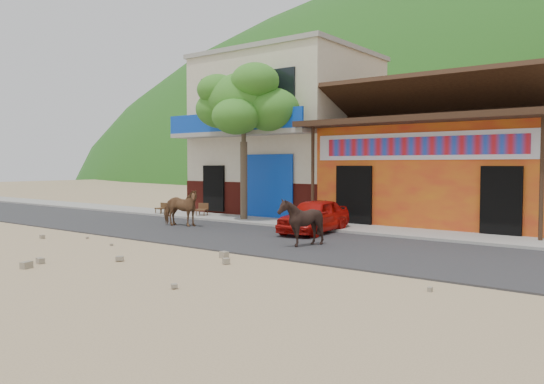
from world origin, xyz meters
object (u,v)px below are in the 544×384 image
(tree, at_px, (244,142))
(cafe_chair_left, at_px, (161,204))
(cow_tan, at_px, (180,208))
(cafe_chair_right, at_px, (202,204))
(cow_dark, at_px, (301,222))
(red_car, at_px, (314,216))
(scooter, at_px, (312,212))

(tree, distance_m, cafe_chair_left, 5.11)
(cow_tan, height_order, cafe_chair_right, cow_tan)
(tree, height_order, cafe_chair_right, tree)
(cow_dark, distance_m, cafe_chair_left, 10.40)
(cafe_chair_right, bearing_deg, cafe_chair_left, 169.86)
(tree, height_order, cow_tan, tree)
(cow_tan, xyz_separation_m, cafe_chair_right, (-1.67, 2.77, -0.11))
(cow_dark, bearing_deg, red_car, 175.89)
(red_car, height_order, scooter, red_car)
(red_car, xyz_separation_m, scooter, (-1.03, 1.44, -0.04))
(cow_tan, distance_m, cow_dark, 6.17)
(tree, distance_m, cow_dark, 7.09)
(red_car, bearing_deg, cow_dark, -69.84)
(cafe_chair_left, distance_m, cafe_chair_right, 2.10)
(tree, relative_size, cafe_chair_left, 7.04)
(scooter, bearing_deg, cafe_chair_left, 79.16)
(red_car, xyz_separation_m, cafe_chair_left, (-8.53, 0.96, -0.04))
(tree, xyz_separation_m, cafe_chair_left, (-4.40, -0.39, -2.57))
(cafe_chair_left, bearing_deg, scooter, 4.01)
(cow_dark, bearing_deg, cow_tan, -131.20)
(cow_tan, relative_size, cafe_chair_right, 1.66)
(cow_tan, relative_size, cafe_chair_left, 1.83)
(red_car, height_order, cafe_chair_left, red_car)
(scooter, bearing_deg, cow_tan, 112.17)
(cow_tan, xyz_separation_m, red_car, (4.80, 1.37, -0.11))
(tree, bearing_deg, cafe_chair_right, 178.88)
(cow_dark, distance_m, red_car, 2.88)
(red_car, distance_m, cafe_chair_left, 8.58)
(cow_tan, distance_m, cafe_chair_left, 4.40)
(red_car, bearing_deg, cafe_chair_left, 168.06)
(cow_tan, height_order, cafe_chair_left, cow_tan)
(tree, relative_size, scooter, 3.65)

